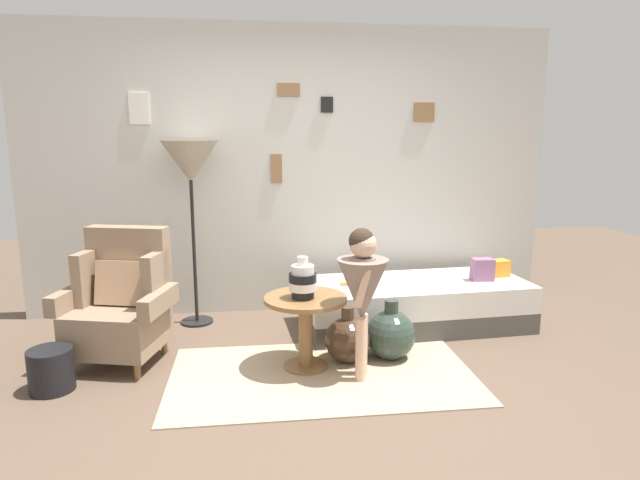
# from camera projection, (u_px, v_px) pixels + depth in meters

# --- Properties ---
(ground_plane) EXTENTS (12.00, 12.00, 0.00)m
(ground_plane) POSITION_uv_depth(u_px,v_px,m) (315.00, 406.00, 3.27)
(ground_plane) COLOR brown
(gallery_wall) EXTENTS (4.80, 0.12, 2.60)m
(gallery_wall) POSITION_uv_depth(u_px,v_px,m) (290.00, 172.00, 4.93)
(gallery_wall) COLOR beige
(gallery_wall) RESTS_ON ground
(rug) EXTENTS (2.08, 1.16, 0.01)m
(rug) POSITION_uv_depth(u_px,v_px,m) (322.00, 375.00, 3.69)
(rug) COLOR tan
(rug) RESTS_ON ground
(armchair) EXTENTS (0.85, 0.72, 0.97)m
(armchair) POSITION_uv_depth(u_px,v_px,m) (121.00, 303.00, 3.88)
(armchair) COLOR olive
(armchair) RESTS_ON ground
(daybed) EXTENTS (1.95, 0.93, 0.40)m
(daybed) POSITION_uv_depth(u_px,v_px,m) (415.00, 304.00, 4.63)
(daybed) COLOR #4C4742
(daybed) RESTS_ON ground
(pillow_head) EXTENTS (0.22, 0.16, 0.15)m
(pillow_head) POSITION_uv_depth(u_px,v_px,m) (497.00, 268.00, 4.75)
(pillow_head) COLOR orange
(pillow_head) RESTS_ON daybed
(pillow_mid) EXTENTS (0.19, 0.13, 0.19)m
(pillow_mid) POSITION_uv_depth(u_px,v_px,m) (482.00, 269.00, 4.61)
(pillow_mid) COLOR gray
(pillow_mid) RESTS_ON daybed
(side_table) EXTENTS (0.58, 0.58, 0.52)m
(side_table) POSITION_uv_depth(u_px,v_px,m) (305.00, 317.00, 3.75)
(side_table) COLOR olive
(side_table) RESTS_ON ground
(vase_striped) EXTENTS (0.19, 0.19, 0.29)m
(vase_striped) POSITION_uv_depth(u_px,v_px,m) (303.00, 281.00, 3.68)
(vase_striped) COLOR black
(vase_striped) RESTS_ON side_table
(floor_lamp) EXTENTS (0.48, 0.48, 1.59)m
(floor_lamp) POSITION_uv_depth(u_px,v_px,m) (190.00, 166.00, 4.49)
(floor_lamp) COLOR black
(floor_lamp) RESTS_ON ground
(person_child) EXTENTS (0.34, 0.34, 1.04)m
(person_child) POSITION_uv_depth(u_px,v_px,m) (362.00, 285.00, 3.53)
(person_child) COLOR #D8AD8E
(person_child) RESTS_ON ground
(book_on_daybed) EXTENTS (0.25, 0.20, 0.03)m
(book_on_daybed) POSITION_uv_depth(u_px,v_px,m) (354.00, 282.00, 4.51)
(book_on_daybed) COLOR tan
(book_on_daybed) RESTS_ON daybed
(demijohn_near) EXTENTS (0.33, 0.33, 0.42)m
(demijohn_near) POSITION_uv_depth(u_px,v_px,m) (347.00, 339.00, 3.89)
(demijohn_near) COLOR #473323
(demijohn_near) RESTS_ON ground
(demijohn_far) EXTENTS (0.36, 0.36, 0.45)m
(demijohn_far) POSITION_uv_depth(u_px,v_px,m) (391.00, 334.00, 3.95)
(demijohn_far) COLOR #2D3D33
(demijohn_far) RESTS_ON ground
(magazine_basket) EXTENTS (0.28, 0.28, 0.28)m
(magazine_basket) POSITION_uv_depth(u_px,v_px,m) (51.00, 370.00, 3.46)
(magazine_basket) COLOR black
(magazine_basket) RESTS_ON ground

